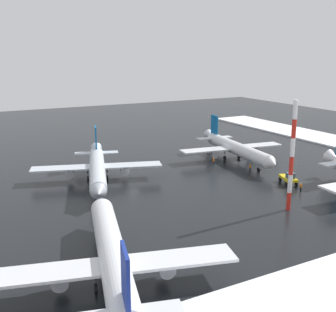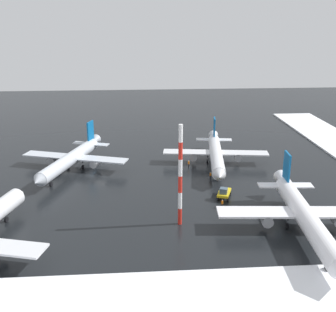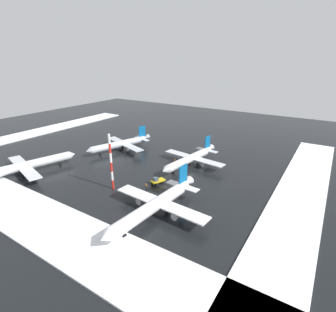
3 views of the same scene
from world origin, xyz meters
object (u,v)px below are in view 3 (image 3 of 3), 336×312
object	(u,v)px
airplane_parked_portside	(121,144)
ground_crew_mid_apron	(146,186)
ground_crew_near_tug	(175,161)
airplane_distant_tail	(155,205)
airplane_parked_starboard	(30,165)
ground_crew_by_nose_gear	(172,170)
airplane_foreground_jet	(191,158)
antenna_mast	(111,162)
pushback_tug	(157,180)

from	to	relation	value
airplane_parked_portside	ground_crew_mid_apron	world-z (taller)	airplane_parked_portside
airplane_parked_portside	ground_crew_near_tug	world-z (taller)	airplane_parked_portside
ground_crew_near_tug	airplane_distant_tail	bearing A→B (deg)	-21.82
ground_crew_mid_apron	airplane_parked_starboard	bearing A→B (deg)	-68.40
airplane_parked_starboard	ground_crew_near_tug	world-z (taller)	airplane_parked_starboard
ground_crew_by_nose_gear	ground_crew_near_tug	world-z (taller)	same
airplane_foreground_jet	airplane_distant_tail	size ratio (longest dim) A/B	0.91
ground_crew_near_tug	antenna_mast	distance (m)	30.92
airplane_foreground_jet	ground_crew_by_nose_gear	bearing A→B (deg)	-9.80
pushback_tug	antenna_mast	size ratio (longest dim) A/B	0.28
airplane_distant_tail	pushback_tug	size ratio (longest dim) A/B	6.85
ground_crew_mid_apron	ground_crew_near_tug	world-z (taller)	same
airplane_distant_tail	antenna_mast	bearing A→B (deg)	-100.39
airplane_parked_starboard	pushback_tug	size ratio (longest dim) A/B	6.41
airplane_parked_starboard	ground_crew_by_nose_gear	size ratio (longest dim) A/B	19.03
airplane_distant_tail	antenna_mast	xyz separation A→B (m)	(-20.34, 5.38, 5.67)
airplane_distant_tail	ground_crew_by_nose_gear	bearing A→B (deg)	-152.53
pushback_tug	ground_crew_near_tug	size ratio (longest dim) A/B	2.97
airplane_foreground_jet	airplane_parked_starboard	bearing A→B (deg)	-43.09
ground_crew_by_nose_gear	airplane_distant_tail	bearing A→B (deg)	-130.51
antenna_mast	ground_crew_mid_apron	bearing A→B (deg)	34.07
airplane_foreground_jet	pushback_tug	bearing A→B (deg)	2.15
airplane_parked_starboard	antenna_mast	size ratio (longest dim) A/B	1.79
ground_crew_near_tug	airplane_foreground_jet	bearing A→B (deg)	49.20
airplane_distant_tail	pushback_tug	xyz separation A→B (m)	(-10.36, 15.73, -2.13)
airplane_foreground_jet	ground_crew_mid_apron	distance (m)	24.34
ground_crew_mid_apron	antenna_mast	bearing A→B (deg)	-51.60
ground_crew_by_nose_gear	airplane_parked_portside	bearing A→B (deg)	102.78
airplane_distant_tail	ground_crew_mid_apron	bearing A→B (deg)	-129.80
pushback_tug	antenna_mast	bearing A→B (deg)	-23.46
airplane_parked_starboard	ground_crew_by_nose_gear	distance (m)	51.26
airplane_foreground_jet	ground_crew_mid_apron	world-z (taller)	airplane_foreground_jet
airplane_distant_tail	antenna_mast	size ratio (longest dim) A/B	1.92
airplane_parked_starboard	airplane_parked_portside	world-z (taller)	airplane_parked_starboard
airplane_parked_portside	ground_crew_near_tug	distance (m)	28.14
airplane_parked_starboard	airplane_distant_tail	size ratio (longest dim) A/B	0.94
airplane_parked_portside	ground_crew_by_nose_gear	xyz separation A→B (m)	(32.03, -7.78, -2.13)
airplane_parked_starboard	pushback_tug	bearing A→B (deg)	-52.93
ground_crew_mid_apron	antenna_mast	distance (m)	13.30
ground_crew_by_nose_gear	ground_crew_near_tug	xyz separation A→B (m)	(-3.98, 8.31, 0.00)
ground_crew_by_nose_gear	antenna_mast	xyz separation A→B (m)	(-9.08, -21.09, 8.11)
ground_crew_by_nose_gear	airplane_parked_starboard	bearing A→B (deg)	150.03
ground_crew_by_nose_gear	ground_crew_near_tug	bearing A→B (deg)	52.01
airplane_foreground_jet	airplane_parked_starboard	world-z (taller)	airplane_parked_starboard
pushback_tug	ground_crew_by_nose_gear	distance (m)	10.78
ground_crew_near_tug	pushback_tug	bearing A→B (deg)	-31.11
pushback_tug	ground_crew_by_nose_gear	size ratio (longest dim) A/B	2.97
airplane_parked_starboard	airplane_distant_tail	distance (m)	53.95
airplane_parked_portside	ground_crew_mid_apron	bearing A→B (deg)	72.21
airplane_parked_portside	ground_crew_near_tug	xyz separation A→B (m)	(28.06, 0.53, -2.13)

